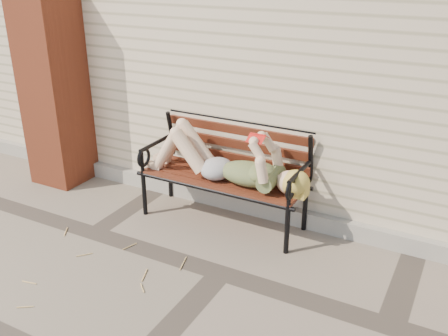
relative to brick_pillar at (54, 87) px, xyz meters
The scene contains 6 objects.
ground 2.62m from the brick_pillar, 18.06° to the right, with size 80.00×80.00×0.00m, color #76675A.
house_wall 3.26m from the brick_pillar, 44.37° to the left, with size 8.00×4.00×3.00m, color beige.
foundation_strip 2.49m from the brick_pillar, ahead, with size 8.00×0.10×0.15m, color gray.
brick_pillar is the anchor object (origin of this frame).
garden_bench 1.98m from the brick_pillar, ahead, with size 1.58×0.63×1.02m.
reading_woman 1.99m from the brick_pillar, ahead, with size 1.49×0.34×0.47m.
Camera 1 is at (1.50, -2.77, 2.22)m, focal length 40.00 mm.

